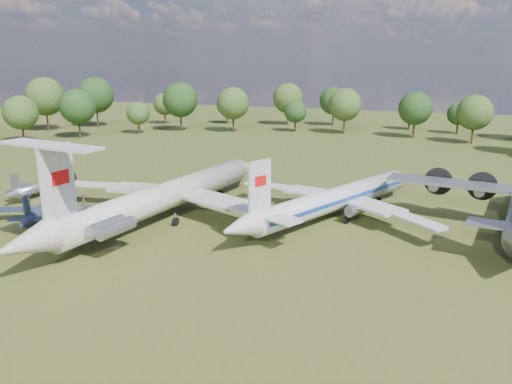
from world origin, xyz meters
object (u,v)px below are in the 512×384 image
at_px(small_prop_northwest, 41,189).
at_px(small_prop_west, 44,212).
at_px(il62_airliner, 166,201).
at_px(tu104_jet, 336,203).
at_px(person_on_il62, 84,202).

bearing_deg(small_prop_northwest, small_prop_west, -46.27).
relative_size(il62_airliner, small_prop_west, 3.00).
xyz_separation_m(tu104_jet, small_prop_west, (-34.57, -14.34, -0.85)).
xyz_separation_m(tu104_jet, small_prop_northwest, (-43.93, -5.09, -0.94)).
distance_m(tu104_jet, small_prop_west, 37.43).
height_order(il62_airliner, tu104_jet, il62_airliner).
xyz_separation_m(il62_airliner, person_on_il62, (-1.82, -13.28, 3.27)).
xyz_separation_m(small_prop_west, person_on_il62, (12.39, -6.97, 4.47)).
xyz_separation_m(il62_airliner, tu104_jet, (20.35, 8.02, -0.35)).
bearing_deg(il62_airliner, small_prop_northwest, -179.26).
distance_m(il62_airliner, person_on_il62, 13.80).
height_order(tu104_jet, small_prop_northwest, tu104_jet).
bearing_deg(small_prop_west, tu104_jet, -1.87).
height_order(il62_airliner, person_on_il62, person_on_il62).
distance_m(il62_airliner, small_prop_northwest, 23.79).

